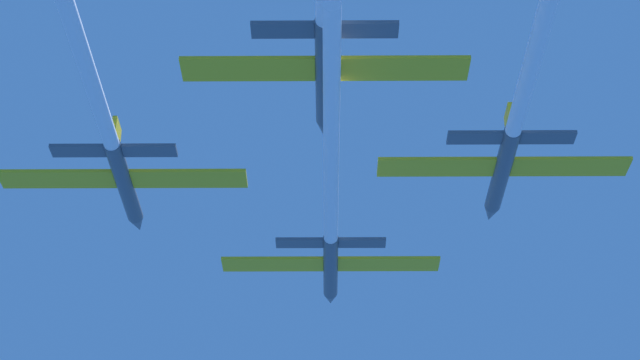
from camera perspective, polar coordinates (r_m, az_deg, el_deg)
name	(u,v)px	position (r m, az deg, el deg)	size (l,w,h in m)	color
jet_lead	(331,210)	(80.82, 0.55, -1.51)	(16.99, 41.12, 2.81)	#4C5660
jet_left_wing	(87,69)	(67.90, -11.61, 5.49)	(16.99, 50.62, 2.81)	#4C5660
jet_right_wing	(531,66)	(67.66, 10.54, 5.67)	(16.99, 47.63, 2.81)	#4C5660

